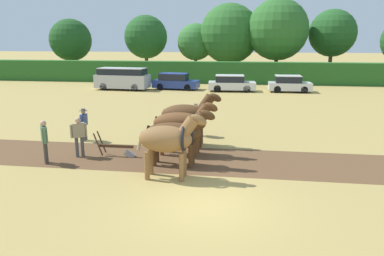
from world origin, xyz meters
name	(u,v)px	position (x,y,z in m)	size (l,w,h in m)	color
ground_plane	(206,205)	(0.00, 0.00, 0.00)	(240.00, 240.00, 0.00)	#A88E4C
plowed_furrow_strip	(63,154)	(-6.65, 4.26, 0.00)	(33.54, 3.51, 0.01)	brown
hedgerow	(234,73)	(0.00, 31.05, 1.16)	(63.76, 1.66, 2.33)	#286023
tree_far_left	(71,40)	(-20.60, 35.42, 4.59)	(5.21, 5.21, 7.21)	brown
tree_left	(146,37)	(-11.28, 36.90, 4.96)	(5.39, 5.39, 7.67)	brown
tree_center_left	(196,42)	(-5.10, 38.12, 4.34)	(4.65, 4.65, 6.68)	brown
tree_center	(230,34)	(-0.80, 37.53, 5.35)	(7.35, 7.35, 9.03)	#4C3823
tree_center_right	(278,30)	(4.88, 35.91, 5.80)	(7.16, 7.16, 9.38)	#423323
tree_right	(333,33)	(11.49, 37.72, 5.40)	(5.60, 5.60, 8.22)	brown
draft_horse_lead_left	(168,139)	(-1.54, 2.08, 1.43)	(2.57, 1.01, 2.43)	brown
draft_horse_lead_right	(176,133)	(-1.51, 3.50, 1.29)	(2.89, 0.88, 2.32)	#513319
draft_horse_trail_left	(182,123)	(-1.50, 4.92, 1.37)	(2.89, 0.98, 2.37)	brown
draft_horse_trail_right	(187,115)	(-1.48, 6.34, 1.44)	(2.92, 1.05, 2.55)	#513319
plow	(119,149)	(-4.11, 4.23, 0.32)	(1.75, 0.46, 1.13)	#4C331E
farmer_at_plow	(79,134)	(-5.72, 3.99, 0.99)	(0.58, 0.44, 1.69)	#4C4C4C
farmer_beside_team	(195,117)	(-1.34, 8.09, 0.98)	(0.42, 0.62, 1.68)	#4C4C4C
farmer_onlooker_left	(44,138)	(-6.69, 2.99, 1.03)	(0.46, 0.59, 1.76)	#38332D
farmer_onlooker_right	(84,122)	(-6.55, 6.42, 0.91)	(0.40, 0.63, 1.59)	#4C4C4C
parked_van	(122,78)	(-10.48, 24.47, 1.07)	(5.20, 2.40, 2.08)	#BCBCC1
parked_car_left	(175,82)	(-5.48, 25.36, 0.75)	(4.56, 2.25, 1.56)	navy
parked_car_center_left	(231,83)	(-0.06, 24.79, 0.73)	(4.43, 2.02, 1.50)	silver
parked_car_center	(289,84)	(5.25, 25.01, 0.73)	(3.87, 1.83, 1.52)	silver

